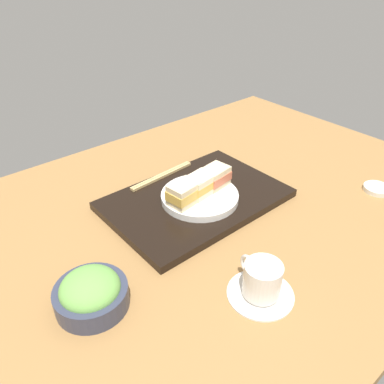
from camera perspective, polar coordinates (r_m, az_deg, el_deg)
ground_plane at (r=98.69cm, az=3.43°, el=-2.77°), size 140.00×100.00×3.00cm
serving_tray at (r=98.25cm, az=0.56°, el=-1.09°), size 44.50×29.99×2.03cm
sandwich_plate at (r=95.89cm, az=1.16°, el=-0.69°), size 19.50×19.50×1.76cm
sandwich_near at (r=97.61cm, az=3.44°, el=2.30°), size 7.83×6.45×5.07cm
sandwich_middle at (r=94.01cm, az=1.19°, el=1.05°), size 7.81×6.21×5.12cm
sandwich_far at (r=90.57cm, az=-1.24°, el=-0.26°), size 8.00×6.32×5.31cm
salad_bowl at (r=73.94cm, az=-14.88°, el=-14.37°), size 13.59×13.59×7.28cm
chopsticks_pair at (r=105.93cm, az=-4.51°, el=2.46°), size 20.76×2.91×0.70cm
coffee_cup at (r=74.32cm, az=10.33°, el=-13.12°), size 12.84×12.88×7.52cm
small_sauce_dish at (r=114.69cm, az=25.91°, el=0.45°), size 7.05×7.05×1.25cm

